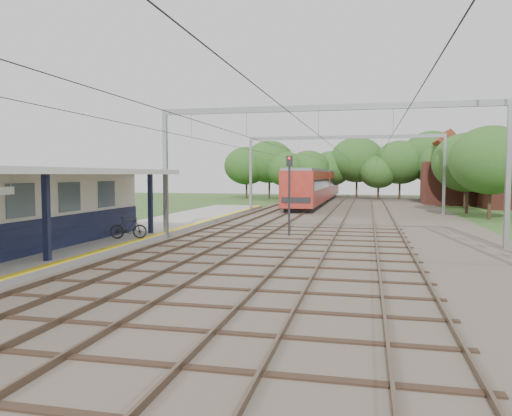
# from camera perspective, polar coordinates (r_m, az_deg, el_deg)

# --- Properties ---
(ground) EXTENTS (160.00, 160.00, 0.00)m
(ground) POSITION_cam_1_polar(r_m,az_deg,el_deg) (12.15, -16.16, -13.21)
(ground) COLOR #2D4C1E
(ground) RESTS_ON ground
(ballast_bed) EXTENTS (18.00, 90.00, 0.10)m
(ballast_bed) POSITION_cam_1_polar(r_m,az_deg,el_deg) (40.34, 10.27, -1.17)
(ballast_bed) COLOR #473D33
(ballast_bed) RESTS_ON ground
(platform) EXTENTS (5.00, 52.00, 0.35)m
(platform) POSITION_cam_1_polar(r_m,az_deg,el_deg) (27.72, -15.81, -3.26)
(platform) COLOR gray
(platform) RESTS_ON ground
(yellow_stripe) EXTENTS (0.45, 52.00, 0.01)m
(yellow_stripe) POSITION_cam_1_polar(r_m,az_deg,el_deg) (26.70, -11.56, -3.07)
(yellow_stripe) COLOR yellow
(yellow_stripe) RESTS_ON platform
(canopy) EXTENTS (6.40, 20.00, 3.44)m
(canopy) POSITION_cam_1_polar(r_m,az_deg,el_deg) (21.01, -27.12, 3.72)
(canopy) COLOR #101635
(canopy) RESTS_ON platform
(rail_tracks) EXTENTS (11.80, 88.00, 0.15)m
(rail_tracks) POSITION_cam_1_polar(r_m,az_deg,el_deg) (40.51, 6.74, -0.94)
(rail_tracks) COLOR brown
(rail_tracks) RESTS_ON ballast_bed
(catenary_system) EXTENTS (17.22, 88.00, 7.00)m
(catenary_system) POSITION_cam_1_polar(r_m,az_deg,el_deg) (35.57, 9.06, 6.98)
(catenary_system) COLOR gray
(catenary_system) RESTS_ON ground
(tree_band) EXTENTS (31.72, 30.88, 8.82)m
(tree_band) POSITION_cam_1_polar(r_m,az_deg,el_deg) (67.32, 11.17, 4.95)
(tree_band) COLOR #382619
(tree_band) RESTS_ON ground
(house_far) EXTENTS (8.00, 6.12, 8.66)m
(house_far) POSITION_cam_1_polar(r_m,az_deg,el_deg) (63.01, 22.16, 3.29)
(house_far) COLOR brown
(house_far) RESTS_ON ground
(bicycle) EXTENTS (1.88, 1.03, 1.09)m
(bicycle) POSITION_cam_1_polar(r_m,az_deg,el_deg) (25.57, -14.37, -2.20)
(bicycle) COLOR black
(bicycle) RESTS_ON platform
(train) EXTENTS (3.07, 38.21, 4.02)m
(train) POSITION_cam_1_polar(r_m,az_deg,el_deg) (62.69, 7.04, 2.63)
(train) COLOR black
(train) RESTS_ON ballast_bed
(signal_post) EXTENTS (0.33, 0.28, 4.58)m
(signal_post) POSITION_cam_1_polar(r_m,az_deg,el_deg) (28.00, 3.82, 2.62)
(signal_post) COLOR black
(signal_post) RESTS_ON ground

